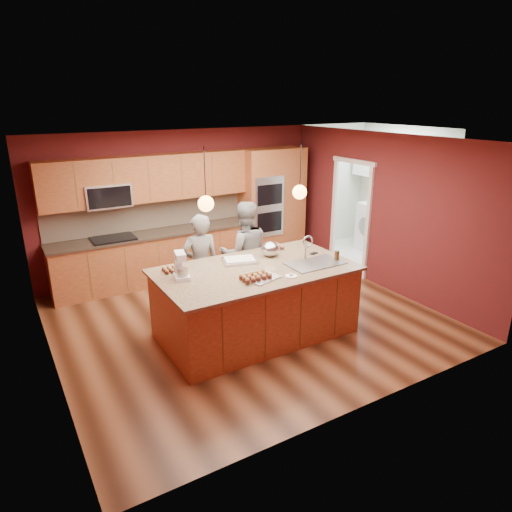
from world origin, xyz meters
TOP-DOWN VIEW (x-y plane):
  - floor at (0.00, 0.00)m, footprint 5.50×5.50m
  - ceiling at (0.00, 0.00)m, footprint 5.50×5.50m
  - wall_back at (0.00, 2.50)m, footprint 5.50×0.00m
  - wall_front at (0.00, -2.50)m, footprint 5.50×0.00m
  - wall_left at (-2.75, 0.00)m, footprint 0.00×5.00m
  - wall_right at (2.75, 0.00)m, footprint 0.00×5.00m
  - cabinet_run at (-0.68, 2.25)m, footprint 3.74×0.64m
  - oven_column at (1.85, 2.19)m, footprint 1.30×0.62m
  - doorway_trim at (2.73, 0.80)m, footprint 0.08×1.11m
  - laundry_room at (4.35, 1.20)m, footprint 2.60×2.70m
  - pendant_left at (-0.82, -0.45)m, footprint 0.20×0.20m
  - pendant_right at (0.60, -0.45)m, footprint 0.20×0.20m
  - island at (-0.09, -0.46)m, footprint 2.74×1.53m
  - person_left at (-0.49, 0.56)m, footprint 0.62×0.44m
  - person_right at (0.28, 0.56)m, footprint 0.98×0.85m
  - stand_mixer at (-1.14, -0.29)m, footprint 0.24×0.29m
  - sheet_cake at (-0.17, -0.10)m, footprint 0.56×0.48m
  - cooling_rack at (-0.23, -0.83)m, footprint 0.51×0.42m
  - mixing_bowl at (0.34, -0.12)m, footprint 0.27×0.27m
  - plate at (0.14, -0.96)m, footprint 0.16×0.16m
  - tumbler at (1.07, -0.77)m, footprint 0.07×0.07m
  - phone at (0.97, -0.37)m, footprint 0.14×0.10m
  - cupcakes_left at (-1.13, 0.03)m, footprint 0.28×0.21m
  - cupcakes_rack at (-0.33, -0.83)m, footprint 0.41×0.24m
  - cupcakes_right at (0.59, 0.16)m, footprint 0.23×0.31m
  - washer at (4.19, 0.93)m, footprint 0.72×0.73m
  - dryer at (4.18, 1.51)m, footprint 0.70×0.72m

SIDE VIEW (x-z plane):
  - floor at x=0.00m, z-range 0.00..0.00m
  - washer at x=4.19m, z-range 0.00..0.93m
  - island at x=-0.09m, z-range -0.18..1.21m
  - dryer at x=4.18m, z-range 0.00..1.05m
  - person_left at x=-0.49m, z-range 0.00..1.61m
  - person_right at x=0.28m, z-range 0.00..1.71m
  - cabinet_run at x=-0.68m, z-range -0.17..2.13m
  - phone at x=0.97m, z-range 1.01..1.02m
  - plate at x=0.14m, z-range 1.01..1.02m
  - cooling_rack at x=-0.23m, z-range 1.01..1.03m
  - sheet_cake at x=-0.17m, z-range 1.01..1.05m
  - cupcakes_left at x=-1.13m, z-range 1.01..1.07m
  - cupcakes_right at x=0.59m, z-range 1.01..1.07m
  - doorway_trim at x=2.73m, z-range -0.05..2.15m
  - cupcakes_rack at x=-0.33m, z-range 1.02..1.10m
  - tumbler at x=1.07m, z-range 1.01..1.15m
  - mixing_bowl at x=0.34m, z-range 1.00..1.23m
  - oven_column at x=1.85m, z-range 0.00..2.30m
  - stand_mixer at x=-1.14m, z-range 0.98..1.34m
  - wall_back at x=0.00m, z-range -1.40..4.10m
  - wall_front at x=0.00m, z-range -1.40..4.10m
  - wall_left at x=-2.75m, z-range -1.15..3.85m
  - wall_right at x=2.75m, z-range -1.15..3.85m
  - laundry_room at x=4.35m, z-range 0.60..3.30m
  - pendant_left at x=-0.82m, z-range 1.60..2.40m
  - pendant_right at x=0.60m, z-range 1.60..2.40m
  - ceiling at x=0.00m, z-range 2.70..2.70m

